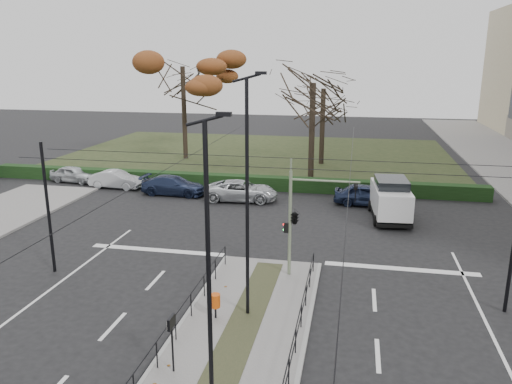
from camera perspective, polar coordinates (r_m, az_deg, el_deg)
ground at (r=19.70m, az=-0.64°, el=-13.59°), size 140.00×140.00×0.00m
median_island at (r=17.56m, az=-2.41°, el=-17.19°), size 4.40×15.00×0.14m
park at (r=50.74m, az=0.21°, el=4.27°), size 38.00×26.00×0.10m
hedge at (r=37.88m, az=-3.70°, el=1.27°), size 38.00×1.00×1.00m
median_railing at (r=17.02m, az=-2.52°, el=-14.78°), size 4.14×13.24×0.92m
catenary at (r=19.83m, az=0.30°, el=-2.65°), size 20.00×34.00×6.00m
traffic_light at (r=21.59m, az=4.64°, el=-2.72°), size 3.23×1.80×4.71m
litter_bin at (r=18.80m, az=-4.67°, el=-12.32°), size 0.37×0.37×0.94m
info_panel at (r=15.69m, az=-9.64°, el=-15.13°), size 0.11×0.48×1.86m
streetlamp_median_near at (r=12.34m, az=-5.34°, el=-9.67°), size 0.68×0.14×8.14m
streetlamp_median_far at (r=17.64m, az=-0.95°, el=-0.69°), size 0.74×0.15×8.89m
parked_car_first at (r=41.96m, az=-20.13°, el=1.92°), size 3.91×1.93×1.28m
parked_car_second at (r=39.02m, az=-15.68°, el=1.39°), size 4.07×1.56×1.32m
parked_car_third at (r=36.24m, az=-9.41°, el=0.76°), size 4.71×2.02×1.35m
parked_car_fourth at (r=34.24m, az=-1.69°, el=0.16°), size 5.16×2.70×1.39m
white_van at (r=31.19m, az=15.11°, el=-0.67°), size 2.47×4.91×2.52m
rust_tree at (r=48.35m, az=-8.40°, el=14.02°), size 9.24×9.24×11.44m
bare_tree_center at (r=45.79m, az=7.71°, el=11.01°), size 6.08×6.08×9.05m
bare_tree_near at (r=38.10m, az=6.54°, el=11.45°), size 6.49×6.49×10.15m
parked_car_fifth at (r=33.87m, az=12.48°, el=-0.32°), size 4.30×1.96×1.43m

